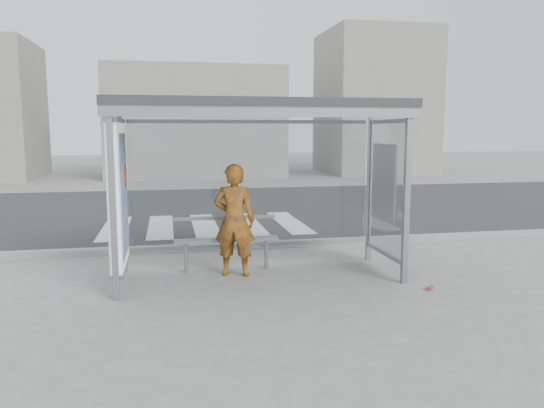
{
  "coord_description": "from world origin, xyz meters",
  "views": [
    {
      "loc": [
        -1.3,
        -7.61,
        2.21
      ],
      "look_at": [
        0.24,
        0.2,
        1.08
      ],
      "focal_mm": 35.0,
      "sensor_mm": 36.0,
      "label": 1
    }
  ],
  "objects": [
    {
      "name": "curb",
      "position": [
        0.0,
        1.95,
        0.06
      ],
      "size": [
        30.0,
        0.18,
        0.12
      ],
      "primitive_type": "cube",
      "color": "gray",
      "rests_on": "ground"
    },
    {
      "name": "bus_shelter",
      "position": [
        -0.37,
        0.06,
        1.98
      ],
      "size": [
        4.25,
        1.65,
        2.62
      ],
      "color": "gray",
      "rests_on": "ground"
    },
    {
      "name": "person",
      "position": [
        -0.34,
        0.18,
        0.85
      ],
      "size": [
        0.71,
        0.57,
        1.7
      ],
      "primitive_type": "imported",
      "rotation": [
        0.0,
        0.0,
        2.85
      ],
      "color": "#D25413",
      "rests_on": "ground"
    },
    {
      "name": "road",
      "position": [
        0.0,
        7.0,
        0.0
      ],
      "size": [
        30.0,
        10.0,
        0.01
      ],
      "primitive_type": "cube",
      "color": "#29292B",
      "rests_on": "ground"
    },
    {
      "name": "bench",
      "position": [
        -0.43,
        0.5,
        0.5
      ],
      "size": [
        1.62,
        0.31,
        0.84
      ],
      "color": "slate",
      "rests_on": "ground"
    },
    {
      "name": "building_right",
      "position": [
        9.0,
        18.0,
        3.5
      ],
      "size": [
        5.0,
        5.0,
        7.0
      ],
      "primitive_type": "cube",
      "color": "gray",
      "rests_on": "ground"
    },
    {
      "name": "crosswalk",
      "position": [
        -0.5,
        4.5,
        0.0
      ],
      "size": [
        4.55,
        3.0,
        0.0
      ],
      "color": "silver",
      "rests_on": "ground"
    },
    {
      "name": "ground",
      "position": [
        0.0,
        0.0,
        0.0
      ],
      "size": [
        80.0,
        80.0,
        0.0
      ],
      "primitive_type": "plane",
      "color": "slate",
      "rests_on": "ground"
    },
    {
      "name": "soda_can",
      "position": [
        2.2,
        -1.1,
        0.03
      ],
      "size": [
        0.13,
        0.13,
        0.07
      ],
      "primitive_type": "cylinder",
      "rotation": [
        0.0,
        1.57,
        0.72
      ],
      "color": "#CF3D6F",
      "rests_on": "ground"
    },
    {
      "name": "building_center",
      "position": [
        0.0,
        18.0,
        2.5
      ],
      "size": [
        8.0,
        5.0,
        5.0
      ],
      "primitive_type": "cube",
      "color": "gray",
      "rests_on": "ground"
    }
  ]
}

